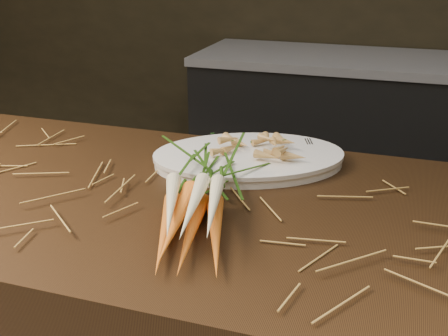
{
  "coord_description": "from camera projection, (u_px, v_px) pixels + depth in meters",
  "views": [
    {
      "loc": [
        0.41,
        -0.59,
        1.35
      ],
      "look_at": [
        0.11,
        0.32,
        0.96
      ],
      "focal_mm": 45.0,
      "sensor_mm": 36.0,
      "label": 1
    }
  ],
  "objects": [
    {
      "name": "root_veg_bunch",
      "position": [
        199.0,
        185.0,
        1.01
      ],
      "size": [
        0.25,
        0.47,
        0.09
      ],
      "rotation": [
        0.0,
        0.0,
        0.25
      ],
      "color": "orange",
      "rests_on": "main_counter"
    },
    {
      "name": "serving_platter",
      "position": [
        249.0,
        159.0,
        1.21
      ],
      "size": [
        0.48,
        0.41,
        0.02
      ],
      "primitive_type": null,
      "rotation": [
        0.0,
        0.0,
        0.41
      ],
      "color": "white",
      "rests_on": "main_counter"
    },
    {
      "name": "straw_bedding",
      "position": [
        168.0,
        190.0,
        1.07
      ],
      "size": [
        1.4,
        0.6,
        0.02
      ],
      "primitive_type": null,
      "color": "olive",
      "rests_on": "main_counter"
    },
    {
      "name": "back_counter",
      "position": [
        377.0,
        141.0,
        2.82
      ],
      "size": [
        1.82,
        0.62,
        0.84
      ],
      "color": "black",
      "rests_on": "ground"
    },
    {
      "name": "roasted_veg_heap",
      "position": [
        249.0,
        145.0,
        1.2
      ],
      "size": [
        0.24,
        0.21,
        0.05
      ],
      "primitive_type": null,
      "rotation": [
        0.0,
        0.0,
        0.41
      ],
      "color": "#A96F2F",
      "rests_on": "serving_platter"
    },
    {
      "name": "serving_fork",
      "position": [
        317.0,
        155.0,
        1.21
      ],
      "size": [
        0.06,
        0.15,
        0.0
      ],
      "primitive_type": "cube",
      "rotation": [
        0.0,
        0.0,
        0.35
      ],
      "color": "silver",
      "rests_on": "serving_platter"
    }
  ]
}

